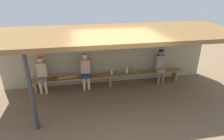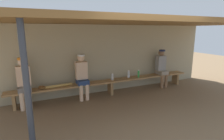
{
  "view_description": "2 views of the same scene",
  "coord_description": "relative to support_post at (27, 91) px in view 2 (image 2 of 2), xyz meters",
  "views": [
    {
      "loc": [
        -1.1,
        -4.95,
        3.56
      ],
      "look_at": [
        0.0,
        1.08,
        0.87
      ],
      "focal_mm": 30.2,
      "sensor_mm": 36.0,
      "label": 1
    },
    {
      "loc": [
        -2.28,
        -3.52,
        2.03
      ],
      "look_at": [
        -0.05,
        1.31,
        0.85
      ],
      "focal_mm": 28.93,
      "sensor_mm": 36.0,
      "label": 2
    }
  ],
  "objects": [
    {
      "name": "player_in_red",
      "position": [
        -0.11,
        2.1,
        -0.35
      ],
      "size": [
        0.34,
        0.42,
        1.34
      ],
      "color": "slate",
      "rests_on": "ground"
    },
    {
      "name": "baseball_bat",
      "position": [
        0.75,
        2.1,
        -0.61
      ],
      "size": [
        0.76,
        0.15,
        0.07
      ],
      "primitive_type": "cylinder",
      "rotation": [
        0.0,
        1.57,
        0.11
      ],
      "color": "tan",
      "rests_on": "bench"
    },
    {
      "name": "baseball_glove_worn",
      "position": [
        0.31,
        2.07,
        -0.6
      ],
      "size": [
        0.26,
        0.29,
        0.09
      ],
      "primitive_type": "ellipsoid",
      "rotation": [
        0.0,
        0.0,
        2.06
      ],
      "color": "brown",
      "rests_on": "bench"
    },
    {
      "name": "ground_plane",
      "position": [
        2.36,
        0.55,
        -1.1
      ],
      "size": [
        24.0,
        24.0,
        0.0
      ],
      "primitive_type": "plane",
      "color": "brown"
    },
    {
      "name": "water_bottle_blue",
      "position": [
        3.06,
        2.15,
        -0.52
      ],
      "size": [
        0.08,
        0.08,
        0.25
      ],
      "color": "silver",
      "rests_on": "bench"
    },
    {
      "name": "player_in_white",
      "position": [
        1.44,
        2.1,
        -0.35
      ],
      "size": [
        0.34,
        0.42,
        1.34
      ],
      "color": "navy",
      "rests_on": "ground"
    },
    {
      "name": "water_bottle_green",
      "position": [
        3.39,
        2.05,
        -0.52
      ],
      "size": [
        0.06,
        0.06,
        0.26
      ],
      "color": "green",
      "rests_on": "bench"
    },
    {
      "name": "support_post",
      "position": [
        0.0,
        0.0,
        0.0
      ],
      "size": [
        0.1,
        0.1,
        2.2
      ],
      "primitive_type": "cylinder",
      "color": "#2D333D",
      "rests_on": "ground"
    },
    {
      "name": "player_in_blue",
      "position": [
        4.4,
        2.1,
        -0.35
      ],
      "size": [
        0.34,
        0.42,
        1.34
      ],
      "color": "gray",
      "rests_on": "ground"
    },
    {
      "name": "back_wall",
      "position": [
        2.36,
        2.55,
        0.0
      ],
      "size": [
        8.0,
        0.2,
        2.2
      ],
      "primitive_type": "cube",
      "color": "tan",
      "rests_on": "ground"
    },
    {
      "name": "dugout_roof",
      "position": [
        2.36,
        1.25,
        1.16
      ],
      "size": [
        8.0,
        2.8,
        0.12
      ],
      "primitive_type": "cube",
      "color": "brown",
      "rests_on": "back_wall"
    },
    {
      "name": "bench",
      "position": [
        2.36,
        2.1,
        -0.71
      ],
      "size": [
        6.0,
        0.36,
        0.46
      ],
      "color": "#9E7547",
      "rests_on": "ground"
    },
    {
      "name": "water_bottle_orange",
      "position": [
        2.44,
        2.11,
        -0.54
      ],
      "size": [
        0.08,
        0.08,
        0.21
      ],
      "color": "silver",
      "rests_on": "bench"
    }
  ]
}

